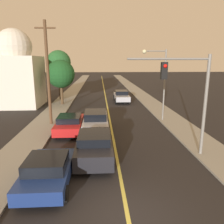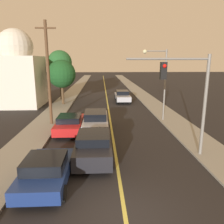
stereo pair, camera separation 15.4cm
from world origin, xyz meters
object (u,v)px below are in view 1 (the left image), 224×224
car_outer_lane_front (48,171)px  domed_building_left (17,72)px  utility_pole_left (48,72)px  tree_left_near (59,63)px  tree_left_far (61,74)px  car_near_lane_second (96,121)px  car_far_oncoming (122,96)px  traffic_signal_mast (188,88)px  car_outer_lane_second (70,123)px  car_near_lane_front (94,145)px  streetlamp_right (159,74)px

car_outer_lane_front → domed_building_left: domed_building_left is taller
utility_pole_left → domed_building_left: size_ratio=0.93×
tree_left_near → tree_left_far: tree_left_near is taller
car_near_lane_second → tree_left_far: 11.81m
car_far_oncoming → traffic_signal_mast: 17.60m
car_outer_lane_front → tree_left_near: 22.43m
tree_left_near → car_near_lane_second: bearing=-70.2°
car_outer_lane_front → traffic_signal_mast: bearing=20.8°
car_near_lane_second → car_outer_lane_second: 1.99m
car_far_oncoming → car_near_lane_front: bearing=79.3°
car_near_lane_second → streetlamp_right: (5.55, 2.67, 3.40)m
streetlamp_right → utility_pole_left: utility_pole_left is taller
traffic_signal_mast → car_near_lane_front: bearing=-178.3°
car_near_lane_front → traffic_signal_mast: bearing=1.7°
domed_building_left → tree_left_near: bearing=40.3°
car_outer_lane_front → utility_pole_left: 10.34m
tree_left_far → car_far_oncoming: bearing=12.7°
tree_left_near → car_near_lane_front: bearing=-75.2°
traffic_signal_mast → car_outer_lane_second: bearing=146.2°
traffic_signal_mast → utility_pole_left: bearing=142.9°
car_outer_lane_front → car_outer_lane_second: 7.43m
car_outer_lane_front → tree_left_far: tree_left_far is taller
tree_left_near → domed_building_left: 5.82m
streetlamp_right → tree_left_far: bearing=141.3°
traffic_signal_mast → utility_pole_left: utility_pole_left is taller
traffic_signal_mast → tree_left_near: (-10.20, 19.09, 1.18)m
streetlamp_right → utility_pole_left: 9.44m
car_outer_lane_front → streetlamp_right: 13.23m
utility_pole_left → car_near_lane_front: bearing=-60.9°
utility_pole_left → tree_left_near: (-1.26, 12.32, 0.66)m
car_near_lane_front → tree_left_near: size_ratio=0.68×
car_far_oncoming → domed_building_left: 13.28m
domed_building_left → car_outer_lane_front: bearing=-67.5°
traffic_signal_mast → domed_building_left: bearing=133.4°
traffic_signal_mast → car_outer_lane_front: bearing=-159.2°
car_outer_lane_second → streetlamp_right: 8.79m
traffic_signal_mast → car_far_oncoming: bearing=96.0°
streetlamp_right → tree_left_near: bearing=132.8°
tree_left_far → car_near_lane_front: bearing=-74.6°
car_outer_lane_front → tree_left_near: tree_left_near is taller
tree_left_near → car_far_oncoming: bearing=-12.5°
tree_left_near → utility_pole_left: bearing=-84.2°
car_near_lane_front → traffic_signal_mast: 5.99m
traffic_signal_mast → streetlamp_right: streetlamp_right is taller
car_far_oncoming → car_outer_lane_second: bearing=67.1°
car_far_oncoming → streetlamp_right: (2.27, -9.62, 3.43)m
utility_pole_left → tree_left_far: size_ratio=1.55×
utility_pole_left → tree_left_near: 12.40m
domed_building_left → car_near_lane_front: bearing=-58.7°
car_near_lane_second → car_far_oncoming: (3.29, 12.29, -0.03)m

